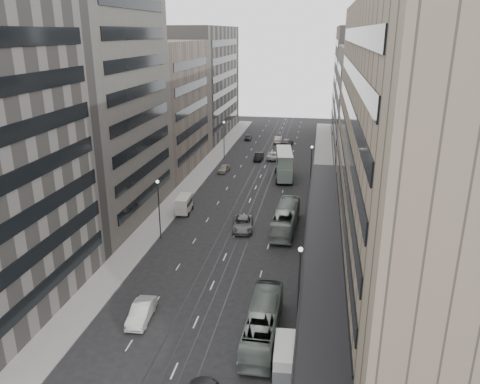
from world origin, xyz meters
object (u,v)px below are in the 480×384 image
Objects in this scene: double_decker at (284,164)px; vw_microbus at (286,356)px; bus_near at (263,323)px; sedan_2 at (243,224)px; bus_far at (286,219)px; panel_van at (184,204)px; sedan_1 at (141,312)px.

double_decker reaches higher than vw_microbus.
bus_near is 24.92m from sedan_2.
bus_far is at bearing -89.99° from bus_near.
sedan_2 is at bearing 103.96° from vw_microbus.
bus_near is 2.63× the size of panel_van.
double_decker reaches higher than bus_far.
sedan_1 is (-9.83, -48.74, -2.11)m from double_decker.
panel_van reaches higher than vw_microbus.
vw_microbus reaches higher than sedan_1.
bus_near is at bearing 118.57° from vw_microbus.
vw_microbus is 15.15m from sedan_1.
bus_near is 25.13m from bus_far.
bus_near is at bearing -7.71° from sedan_1.
bus_near is 1.11× the size of double_decker.
bus_near is 49.60m from double_decker.
bus_far is 2.64× the size of vw_microbus.
double_decker is 25.69m from sedan_2.
panel_van is 0.73× the size of sedan_2.
bus_near is 4.64m from vw_microbus.
panel_van is 11.09m from sedan_2.
double_decker is at bearing 74.70° from sedan_1.
double_decker is at bearing -87.25° from bus_near.
sedan_1 is at bearing -3.55° from bus_near.
sedan_1 is (-11.98, 0.80, -0.75)m from bus_near.
vw_microbus is at bearing -22.29° from sedan_1.
bus_far is 2.07× the size of sedan_2.
double_decker is 1.73× the size of sedan_2.
bus_far is at bearing -91.60° from double_decker.
sedan_1 is (-12.09, -24.32, -0.86)m from bus_far.
panel_van is (-13.72, -20.57, -1.47)m from double_decker.
sedan_1 is at bearing -111.92° from sedan_2.
panel_van is (-18.26, 32.94, 0.10)m from vw_microbus.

